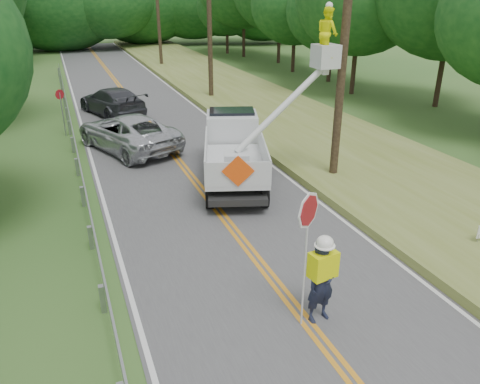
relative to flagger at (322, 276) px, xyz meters
name	(u,v)px	position (x,y,z in m)	size (l,w,h in m)	color
road	(174,155)	(-0.30, 12.00, -1.13)	(7.20, 96.00, 0.03)	#49494B
guardrail	(76,148)	(-4.32, 12.91, -0.58)	(0.18, 48.00, 0.77)	#909497
utility_poles	(253,21)	(4.70, 15.02, 4.13)	(1.60, 43.30, 10.00)	black
tall_grass_verge	(315,135)	(6.80, 12.00, -0.99)	(7.00, 96.00, 0.30)	olive
treeline_horizon	(87,0)	(0.07, 54.27, 4.36)	(56.70, 14.28, 11.40)	#0F4015
flagger	(322,276)	(0.00, 0.00, 0.00)	(1.17, 0.57, 3.15)	#191E33
bucket_truck	(241,138)	(1.63, 8.87, 0.31)	(5.20, 6.53, 6.20)	black
suv_silver	(128,132)	(-2.01, 13.56, -0.32)	(2.65, 5.76, 1.60)	silver
suv_darkgrey	(112,101)	(-1.85, 20.31, -0.35)	(2.16, 5.32, 1.54)	#383940
stop_sign_permanent	(61,106)	(-4.61, 16.80, 0.38)	(0.42, 0.30, 2.32)	#909497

